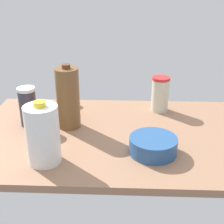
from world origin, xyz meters
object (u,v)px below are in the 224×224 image
at_px(milk_jug, 43,135).
at_px(orange_beside_bowl, 66,106).
at_px(shaker_bottle, 28,107).
at_px(mixing_bowl, 153,145).
at_px(lime_near_front, 49,134).
at_px(chocolate_milk_jug, 68,98).
at_px(lime_far_back, 71,100).
at_px(tumbler_cup, 160,94).

bearing_deg(milk_jug, orange_beside_bowl, -90.22).
bearing_deg(shaker_bottle, mixing_bowl, 157.89).
distance_m(shaker_bottle, orange_beside_bowl, 0.21).
bearing_deg(milk_jug, lime_near_front, -82.57).
bearing_deg(lime_near_front, orange_beside_bowl, -94.87).
bearing_deg(milk_jug, mixing_bowl, -169.33).
bearing_deg(chocolate_milk_jug, milk_jug, 81.75).
bearing_deg(lime_far_back, milk_jug, 88.86).
bearing_deg(lime_near_front, tumbler_cup, -146.58).
bearing_deg(lime_far_back, shaker_bottle, 57.24).
distance_m(milk_jug, orange_beside_bowl, 0.45).
xyz_separation_m(chocolate_milk_jug, milk_jug, (0.04, 0.29, -0.03)).
xyz_separation_m(mixing_bowl, orange_beside_bowl, (0.40, -0.37, 0.00)).
bearing_deg(shaker_bottle, lime_far_back, -122.76).
bearing_deg(lime_near_front, mixing_bowl, 167.91).
height_order(milk_jug, tumbler_cup, milk_jug).
bearing_deg(orange_beside_bowl, milk_jug, 89.78).
xyz_separation_m(lime_near_front, orange_beside_bowl, (-0.02, -0.28, 0.01)).
xyz_separation_m(mixing_bowl, lime_far_back, (0.39, -0.46, -0.00)).
distance_m(lime_near_front, lime_far_back, 0.37).
bearing_deg(lime_near_front, lime_far_back, -95.02).
distance_m(chocolate_milk_jug, tumbler_cup, 0.47).
bearing_deg(mixing_bowl, lime_far_back, -49.54).
bearing_deg(shaker_bottle, tumbler_cup, -162.55).
relative_size(shaker_bottle, milk_jug, 0.75).
bearing_deg(chocolate_milk_jug, shaker_bottle, -2.02).
xyz_separation_m(chocolate_milk_jug, tumbler_cup, (-0.42, -0.20, -0.05)).
height_order(shaker_bottle, orange_beside_bowl, shaker_bottle).
distance_m(shaker_bottle, milk_jug, 0.33).
distance_m(shaker_bottle, lime_near_front, 0.19).
height_order(chocolate_milk_jug, milk_jug, chocolate_milk_jug).
height_order(shaker_bottle, lime_far_back, shaker_bottle).
height_order(lime_near_front, lime_far_back, lime_far_back).
distance_m(chocolate_milk_jug, lime_far_back, 0.27).
height_order(chocolate_milk_jug, orange_beside_bowl, chocolate_milk_jug).
relative_size(mixing_bowl, lime_far_back, 2.95).
distance_m(shaker_bottle, tumbler_cup, 0.64).
bearing_deg(mixing_bowl, tumbler_cup, -98.78).
bearing_deg(orange_beside_bowl, lime_far_back, -95.46).
distance_m(shaker_bottle, mixing_bowl, 0.59).
bearing_deg(shaker_bottle, lime_near_front, 132.78).
xyz_separation_m(orange_beside_bowl, lime_far_back, (-0.01, -0.09, -0.00)).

